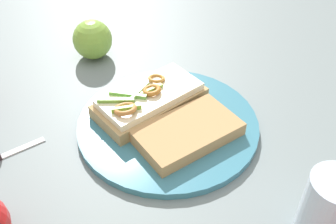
{
  "coord_description": "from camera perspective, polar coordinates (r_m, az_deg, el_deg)",
  "views": [
    {
      "loc": [
        -0.45,
        -0.1,
        0.43
      ],
      "look_at": [
        0.0,
        0.0,
        0.03
      ],
      "focal_mm": 42.75,
      "sensor_mm": 36.0,
      "label": 1
    }
  ],
  "objects": [
    {
      "name": "plate",
      "position": [
        0.63,
        0.0,
        -1.79
      ],
      "size": [
        0.28,
        0.28,
        0.01
      ],
      "primitive_type": "cylinder",
      "color": "teal",
      "rests_on": "ground_plane"
    },
    {
      "name": "ground_plane",
      "position": [
        0.63,
        0.0,
        -2.18
      ],
      "size": [
        2.0,
        2.0,
        0.0
      ],
      "primitive_type": "plane",
      "color": "slate",
      "rests_on": "ground"
    },
    {
      "name": "bread_slice_side",
      "position": [
        0.59,
        2.79,
        -2.89
      ],
      "size": [
        0.17,
        0.17,
        0.02
      ],
      "primitive_type": "cube",
      "rotation": [
        0.0,
        0.0,
        5.54
      ],
      "color": "tan",
      "rests_on": "plate"
    },
    {
      "name": "apple_1",
      "position": [
        0.79,
        -10.71,
        10.12
      ],
      "size": [
        0.08,
        0.08,
        0.08
      ],
      "primitive_type": "sphere",
      "rotation": [
        0.0,
        0.0,
        6.18
      ],
      "color": "#7AA83C",
      "rests_on": "ground_plane"
    },
    {
      "name": "drinking_glass",
      "position": [
        0.49,
        21.75,
        -13.2
      ],
      "size": [
        0.06,
        0.06,
        0.11
      ],
      "primitive_type": "cylinder",
      "color": "silver",
      "rests_on": "ground_plane"
    },
    {
      "name": "sandwich",
      "position": [
        0.64,
        -2.68,
        1.76
      ],
      "size": [
        0.19,
        0.18,
        0.04
      ],
      "rotation": [
        0.0,
        0.0,
        5.62
      ],
      "color": "tan",
      "rests_on": "plate"
    }
  ]
}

